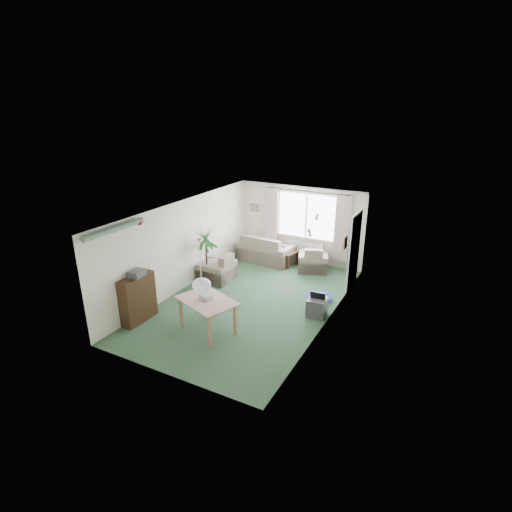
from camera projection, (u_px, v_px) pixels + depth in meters
The scene contains 25 objects.
ground at pixel (250, 302), 10.08m from camera, with size 6.50×6.50×0.00m, color #305035.
window at pixel (307, 216), 12.13m from camera, with size 1.80×0.03×1.30m, color white.
curtain_rod at pixel (307, 191), 11.79m from camera, with size 2.60×0.03×0.03m, color black.
curtain_left at pixel (271, 219), 12.63m from camera, with size 0.45×0.08×2.00m, color beige.
curtain_right at pixel (342, 229), 11.63m from camera, with size 0.45×0.08×2.00m, color beige.
radiator at pixel (305, 250), 12.49m from camera, with size 1.20×0.10×0.55m, color white.
doorway at pixel (355, 251), 10.68m from camera, with size 0.03×0.95×2.00m, color black.
pendant_lamp at pixel (202, 285), 7.57m from camera, with size 0.36×0.36×0.36m, color white.
tinsel_garland at pixel (115, 229), 8.20m from camera, with size 1.60×1.60×0.12m, color #196626.
bauble_cluster_a at pixel (316, 215), 9.47m from camera, with size 0.20×0.20×0.20m, color silver.
bauble_cluster_b at pixel (310, 230), 8.34m from camera, with size 0.20×0.20×0.20m, color silver.
wall_picture_back at pixel (254, 208), 12.89m from camera, with size 0.28×0.03×0.22m, color brown.
wall_picture_right at pixel (346, 242), 9.66m from camera, with size 0.03×0.24×0.30m, color brown.
sofa at pixel (266, 248), 12.60m from camera, with size 1.71×0.91×0.86m, color tan.
armchair_corner at pixel (313, 258), 11.91m from camera, with size 0.85×0.80×0.76m, color #BDA38F.
armchair_left at pixel (217, 267), 11.24m from camera, with size 0.89×0.84×0.79m, color beige.
coffee_table at pixel (281, 256), 12.46m from camera, with size 1.02×0.57×0.46m, color black.
photo_frame at pixel (283, 248), 12.26m from camera, with size 0.12×0.02×0.16m, color brown.
bookshelf at pixel (138, 299), 9.06m from camera, with size 0.30×0.90×1.11m, color black.
hifi_box at pixel (137, 273), 8.84m from camera, with size 0.28×0.35×0.14m, color #404046.
houseplant at pixel (206, 255), 10.93m from camera, with size 0.69×0.69×1.61m, color #296321.
dining_table at pixel (208, 316), 8.71m from camera, with size 1.17×0.78×0.73m, color tan.
gift_box at pixel (206, 297), 8.60m from camera, with size 0.25×0.18×0.12m, color #B7B9C2.
tv_cube at pixel (317, 307), 9.40m from camera, with size 0.43×0.47×0.43m, color #3B3C41.
pet_bed at pixel (320, 298), 10.18m from camera, with size 0.64×0.64×0.13m, color navy.
Camera 1 is at (4.32, -7.90, 4.69)m, focal length 28.00 mm.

